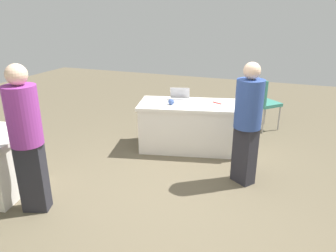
{
  "coord_description": "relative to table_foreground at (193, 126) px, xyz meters",
  "views": [
    {
      "loc": [
        -1.13,
        3.24,
        2.16
      ],
      "look_at": [
        0.08,
        0.02,
        0.9
      ],
      "focal_mm": 34.05,
      "sensor_mm": 36.0,
      "label": 1
    }
  ],
  "objects": [
    {
      "name": "ground_plane",
      "position": [
        -0.19,
        1.44,
        -0.38
      ],
      "size": [
        14.4,
        14.4,
        0.0
      ],
      "primitive_type": "plane",
      "color": "brown"
    },
    {
      "name": "person_attendee_standing",
      "position": [
        -0.94,
        0.83,
        0.49
      ],
      "size": [
        0.47,
        0.47,
        1.58
      ],
      "rotation": [
        0.0,
        0.0,
        2.52
      ],
      "color": "#26262D",
      "rests_on": "ground"
    },
    {
      "name": "laptop_silver",
      "position": [
        0.25,
        -0.05,
        0.42
      ],
      "size": [
        0.38,
        0.37,
        0.21
      ],
      "rotation": [
        0.0,
        0.0,
        0.27
      ],
      "color": "silver",
      "rests_on": "table_foreground"
    },
    {
      "name": "scissors_red",
      "position": [
        -0.34,
        -0.15,
        0.38
      ],
      "size": [
        0.18,
        0.12,
        0.01
      ],
      "primitive_type": "cube",
      "rotation": [
        0.0,
        0.0,
        2.65
      ],
      "color": "red",
      "rests_on": "table_foreground"
    },
    {
      "name": "person_presenter",
      "position": [
        1.18,
        2.28,
        0.54
      ],
      "size": [
        0.43,
        0.43,
        1.67
      ],
      "rotation": [
        0.0,
        0.0,
        3.48
      ],
      "color": "#26262D",
      "rests_on": "ground"
    },
    {
      "name": "table_foreground",
      "position": [
        0.0,
        0.0,
        0.0
      ],
      "size": [
        1.85,
        1.14,
        0.76
      ],
      "rotation": [
        0.0,
        0.0,
        0.23
      ],
      "color": "silver",
      "rests_on": "ground"
    },
    {
      "name": "chair_aisle",
      "position": [
        -0.97,
        -1.3,
        0.19
      ],
      "size": [
        0.62,
        0.62,
        0.98
      ],
      "rotation": [
        0.0,
        0.0,
        2.37
      ],
      "color": "#9E9993",
      "rests_on": "ground"
    },
    {
      "name": "yarn_ball",
      "position": [
        0.31,
        0.19,
        0.43
      ],
      "size": [
        0.09,
        0.09,
        0.09
      ],
      "primitive_type": "sphere",
      "color": "#3F5999",
      "rests_on": "table_foreground"
    }
  ]
}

